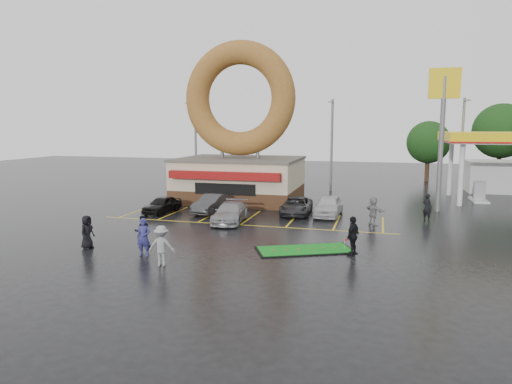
% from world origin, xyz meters
% --- Properties ---
extents(ground, '(120.00, 120.00, 0.00)m').
position_xyz_m(ground, '(0.00, 0.00, 0.00)').
color(ground, black).
rests_on(ground, ground).
extents(donut_shop, '(10.20, 8.70, 13.50)m').
position_xyz_m(donut_shop, '(-3.00, 12.97, 4.46)').
color(donut_shop, '#472B19').
rests_on(donut_shop, ground).
extents(gas_station, '(12.30, 13.65, 5.90)m').
position_xyz_m(gas_station, '(20.00, 20.94, 3.70)').
color(gas_station, silver).
rests_on(gas_station, ground).
extents(shell_sign, '(2.20, 0.36, 10.60)m').
position_xyz_m(shell_sign, '(13.00, 12.00, 7.38)').
color(shell_sign, slate).
rests_on(shell_sign, ground).
extents(streetlight_left, '(0.40, 2.21, 9.00)m').
position_xyz_m(streetlight_left, '(-10.00, 19.92, 4.78)').
color(streetlight_left, slate).
rests_on(streetlight_left, ground).
extents(streetlight_mid, '(0.40, 2.21, 9.00)m').
position_xyz_m(streetlight_mid, '(4.00, 20.92, 4.78)').
color(streetlight_mid, slate).
rests_on(streetlight_mid, ground).
extents(streetlight_right, '(0.40, 2.21, 9.00)m').
position_xyz_m(streetlight_right, '(16.00, 21.92, 4.78)').
color(streetlight_right, slate).
rests_on(streetlight_right, ground).
extents(tree_far_c, '(6.30, 6.30, 9.00)m').
position_xyz_m(tree_far_c, '(22.00, 34.00, 5.84)').
color(tree_far_c, '#332114').
rests_on(tree_far_c, ground).
extents(tree_far_d, '(4.90, 4.90, 7.00)m').
position_xyz_m(tree_far_d, '(14.00, 32.00, 4.53)').
color(tree_far_d, '#332114').
rests_on(tree_far_d, ground).
extents(car_black, '(1.93, 3.82, 1.25)m').
position_xyz_m(car_black, '(-6.82, 5.80, 0.62)').
color(car_black, black).
rests_on(car_black, ground).
extents(car_dgrey, '(2.01, 4.37, 1.39)m').
position_xyz_m(car_dgrey, '(-3.25, 6.89, 0.69)').
color(car_dgrey, '#333336').
rests_on(car_dgrey, ground).
extents(car_silver, '(2.27, 4.73, 1.33)m').
position_xyz_m(car_silver, '(-0.90, 4.05, 0.66)').
color(car_silver, '#96959A').
rests_on(car_silver, ground).
extents(car_grey, '(2.28, 4.56, 1.24)m').
position_xyz_m(car_grey, '(2.88, 8.00, 0.62)').
color(car_grey, '#2A2A2C').
rests_on(car_grey, ground).
extents(car_white, '(1.90, 4.37, 1.47)m').
position_xyz_m(car_white, '(5.22, 7.94, 0.73)').
color(car_white, silver).
rests_on(car_white, ground).
extents(person_blue, '(0.76, 0.56, 1.89)m').
position_xyz_m(person_blue, '(-2.49, -4.73, 0.95)').
color(person_blue, navy).
rests_on(person_blue, ground).
extents(person_blackjkt, '(1.05, 0.98, 1.72)m').
position_xyz_m(person_blackjkt, '(-3.39, -3.24, 0.86)').
color(person_blackjkt, black).
rests_on(person_blackjkt, ground).
extents(person_hoodie, '(1.34, 0.94, 1.89)m').
position_xyz_m(person_hoodie, '(-0.90, -5.96, 0.94)').
color(person_hoodie, gray).
rests_on(person_hoodie, ground).
extents(person_bystander, '(0.62, 0.90, 1.77)m').
position_xyz_m(person_bystander, '(-6.07, -4.25, 0.89)').
color(person_bystander, black).
rests_on(person_bystander, ground).
extents(person_cameraman, '(0.88, 1.26, 1.98)m').
position_xyz_m(person_cameraman, '(7.50, -1.86, 0.99)').
color(person_cameraman, black).
rests_on(person_cameraman, ground).
extents(person_walker_near, '(1.52, 1.65, 1.84)m').
position_xyz_m(person_walker_near, '(8.36, 5.75, 0.92)').
color(person_walker_near, gray).
rests_on(person_walker_near, ground).
extents(person_walker_far, '(0.83, 0.78, 1.90)m').
position_xyz_m(person_walker_far, '(11.86, 7.86, 0.95)').
color(person_walker_far, black).
rests_on(person_walker_far, ground).
extents(dumpster, '(1.86, 1.30, 1.30)m').
position_xyz_m(dumpster, '(-7.50, 11.68, 0.65)').
color(dumpster, '#183E1B').
rests_on(dumpster, ground).
extents(putting_green, '(5.39, 4.04, 0.62)m').
position_xyz_m(putting_green, '(5.06, -1.65, 0.04)').
color(putting_green, black).
rests_on(putting_green, ground).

